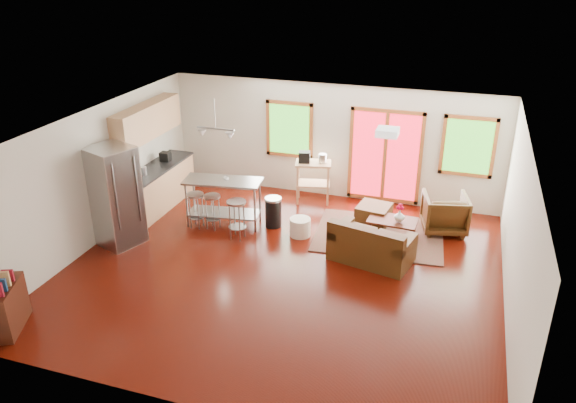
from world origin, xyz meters
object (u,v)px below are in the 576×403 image
(island, at_px, (223,194))
(coffee_table, at_px, (393,222))
(ottoman, at_px, (374,215))
(kitchen_cart, at_px, (312,168))
(loveseat, at_px, (371,246))
(rug, at_px, (379,235))
(refrigerator, at_px, (115,196))
(armchair, at_px, (445,211))

(island, bearing_deg, coffee_table, 8.62)
(ottoman, height_order, island, island)
(kitchen_cart, bearing_deg, loveseat, -51.71)
(rug, relative_size, island, 1.53)
(kitchen_cart, bearing_deg, rug, -34.25)
(loveseat, bearing_deg, rug, 103.39)
(loveseat, relative_size, kitchen_cart, 1.34)
(loveseat, height_order, refrigerator, refrigerator)
(armchair, bearing_deg, coffee_table, 18.56)
(rug, bearing_deg, armchair, 27.63)
(loveseat, distance_m, island, 3.23)
(refrigerator, height_order, kitchen_cart, refrigerator)
(refrigerator, relative_size, island, 1.19)
(ottoman, distance_m, kitchen_cart, 1.79)
(coffee_table, height_order, armchair, armchair)
(armchair, distance_m, kitchen_cart, 3.01)
(island, bearing_deg, rug, 8.63)
(island, height_order, kitchen_cart, kitchen_cart)
(rug, xyz_separation_m, ottoman, (-0.20, 0.48, 0.20))
(ottoman, bearing_deg, coffee_table, -44.53)
(coffee_table, height_order, ottoman, ottoman)
(rug, relative_size, ottoman, 3.92)
(rug, distance_m, armchair, 1.42)
(coffee_table, xyz_separation_m, refrigerator, (-5.01, -1.85, 0.64))
(loveseat, height_order, ottoman, loveseat)
(armchair, distance_m, ottoman, 1.43)
(armchair, bearing_deg, kitchen_cart, -24.03)
(coffee_table, relative_size, island, 0.60)
(armchair, relative_size, kitchen_cart, 0.73)
(kitchen_cart, bearing_deg, ottoman, -24.57)
(ottoman, bearing_deg, loveseat, -81.97)
(loveseat, relative_size, ottoman, 2.50)
(rug, relative_size, armchair, 2.87)
(ottoman, distance_m, refrigerator, 5.16)
(ottoman, bearing_deg, refrigerator, -153.25)
(refrigerator, distance_m, island, 2.12)
(rug, height_order, loveseat, loveseat)
(ottoman, xyz_separation_m, kitchen_cart, (-1.53, 0.70, 0.60))
(armchair, xyz_separation_m, refrigerator, (-5.96, -2.44, 0.54))
(rug, height_order, island, island)
(armchair, height_order, refrigerator, refrigerator)
(armchair, relative_size, island, 0.53)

